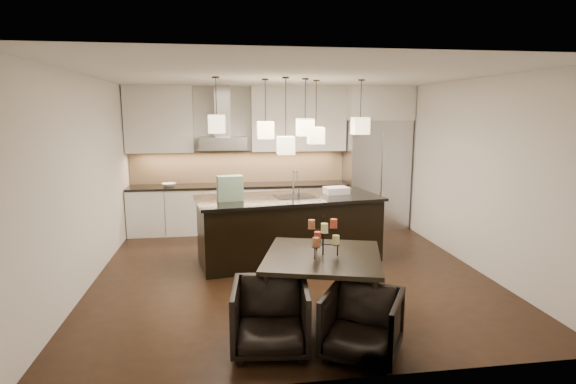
{
  "coord_description": "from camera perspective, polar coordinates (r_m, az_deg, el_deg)",
  "views": [
    {
      "loc": [
        -0.93,
        -6.23,
        2.31
      ],
      "look_at": [
        0.0,
        0.2,
        1.15
      ],
      "focal_mm": 28.0,
      "sensor_mm": 36.0,
      "label": 1
    }
  ],
  "objects": [
    {
      "name": "floor",
      "position": [
        6.71,
        0.25,
        -10.09
      ],
      "size": [
        5.5,
        5.5,
        0.02
      ],
      "primitive_type": "cube",
      "color": "black",
      "rests_on": "ground"
    },
    {
      "name": "ceiling",
      "position": [
        6.32,
        0.27,
        14.66
      ],
      "size": [
        5.5,
        5.5,
        0.02
      ],
      "primitive_type": "cube",
      "color": "white",
      "rests_on": "wall_back"
    },
    {
      "name": "wall_back",
      "position": [
        9.08,
        -2.33,
        4.38
      ],
      "size": [
        5.5,
        0.02,
        2.8
      ],
      "primitive_type": "cube",
      "color": "silver",
      "rests_on": "ground"
    },
    {
      "name": "wall_front",
      "position": [
        3.71,
        6.61,
        -4.19
      ],
      "size": [
        5.5,
        0.02,
        2.8
      ],
      "primitive_type": "cube",
      "color": "silver",
      "rests_on": "ground"
    },
    {
      "name": "wall_left",
      "position": [
        6.56,
        -24.35,
        1.23
      ],
      "size": [
        0.02,
        5.5,
        2.8
      ],
      "primitive_type": "cube",
      "color": "silver",
      "rests_on": "ground"
    },
    {
      "name": "wall_right",
      "position": [
        7.3,
        22.23,
        2.21
      ],
      "size": [
        0.02,
        5.5,
        2.8
      ],
      "primitive_type": "cube",
      "color": "silver",
      "rests_on": "ground"
    },
    {
      "name": "refrigerator",
      "position": [
        9.21,
        11.05,
        2.24
      ],
      "size": [
        1.2,
        0.72,
        2.15
      ],
      "primitive_type": "cube",
      "color": "#B7B7BA",
      "rests_on": "floor"
    },
    {
      "name": "fridge_panel",
      "position": [
        9.13,
        11.35,
        10.97
      ],
      "size": [
        1.26,
        0.72,
        0.65
      ],
      "primitive_type": "cube",
      "color": "silver",
      "rests_on": "refrigerator"
    },
    {
      "name": "lower_cabinets",
      "position": [
        8.87,
        -6.09,
        -2.1
      ],
      "size": [
        4.21,
        0.62,
        0.88
      ],
      "primitive_type": "cube",
      "color": "silver",
      "rests_on": "floor"
    },
    {
      "name": "countertop",
      "position": [
        8.78,
        -6.14,
        0.83
      ],
      "size": [
        4.21,
        0.66,
        0.04
      ],
      "primitive_type": "cube",
      "color": "black",
      "rests_on": "lower_cabinets"
    },
    {
      "name": "backsplash",
      "position": [
        9.03,
        -6.26,
        3.23
      ],
      "size": [
        4.21,
        0.02,
        0.63
      ],
      "primitive_type": "cube",
      "color": "#D6B185",
      "rests_on": "countertop"
    },
    {
      "name": "upper_cab_left",
      "position": [
        8.88,
        -16.03,
        8.87
      ],
      "size": [
        1.25,
        0.35,
        1.25
      ],
      "primitive_type": "cube",
      "color": "silver",
      "rests_on": "wall_back"
    },
    {
      "name": "upper_cab_right",
      "position": [
        8.93,
        1.34,
        9.26
      ],
      "size": [
        1.85,
        0.35,
        1.25
      ],
      "primitive_type": "cube",
      "color": "silver",
      "rests_on": "wall_back"
    },
    {
      "name": "hood_canopy",
      "position": [
        8.73,
        -8.24,
        6.15
      ],
      "size": [
        0.9,
        0.52,
        0.24
      ],
      "primitive_type": "cube",
      "color": "#B7B7BA",
      "rests_on": "wall_back"
    },
    {
      "name": "hood_chimney",
      "position": [
        8.82,
        -8.34,
        10.09
      ],
      "size": [
        0.3,
        0.28,
        0.96
      ],
      "primitive_type": "cube",
      "color": "#B7B7BA",
      "rests_on": "hood_canopy"
    },
    {
      "name": "fruit_bowl",
      "position": [
        8.78,
        -14.88,
        0.89
      ],
      "size": [
        0.33,
        0.33,
        0.06
      ],
      "primitive_type": "imported",
      "rotation": [
        0.0,
        0.0,
        0.35
      ],
      "color": "silver",
      "rests_on": "countertop"
    },
    {
      "name": "island_body",
      "position": [
        7.11,
        0.07,
        -4.77
      ],
      "size": [
        2.88,
        1.49,
        0.97
      ],
      "primitive_type": "cube",
      "rotation": [
        0.0,
        0.0,
        0.15
      ],
      "color": "black",
      "rests_on": "floor"
    },
    {
      "name": "island_top",
      "position": [
        6.99,
        0.07,
        -0.77
      ],
      "size": [
        2.98,
        1.59,
        0.04
      ],
      "primitive_type": "cube",
      "rotation": [
        0.0,
        0.0,
        0.15
      ],
      "color": "black",
      "rests_on": "island_body"
    },
    {
      "name": "faucet",
      "position": [
        7.09,
        0.66,
        1.27
      ],
      "size": [
        0.15,
        0.28,
        0.42
      ],
      "primitive_type": null,
      "rotation": [
        0.0,
        0.0,
        0.15
      ],
      "color": "silver",
      "rests_on": "island_top"
    },
    {
      "name": "tote_bag",
      "position": [
        6.71,
        -7.38,
        0.48
      ],
      "size": [
        0.4,
        0.25,
        0.37
      ],
      "primitive_type": "cube",
      "rotation": [
        0.0,
        0.0,
        0.15
      ],
      "color": "#1A613E",
      "rests_on": "island_top"
    },
    {
      "name": "food_container",
      "position": [
        7.27,
        6.15,
        0.21
      ],
      "size": [
        0.41,
        0.32,
        0.11
      ],
      "primitive_type": "cube",
      "rotation": [
        0.0,
        0.0,
        0.15
      ],
      "color": "silver",
      "rests_on": "island_top"
    },
    {
      "name": "dining_table",
      "position": [
        5.16,
        4.4,
        -11.92
      ],
      "size": [
        1.55,
        1.55,
        0.75
      ],
      "primitive_type": null,
      "rotation": [
        0.0,
        0.0,
        -0.28
      ],
      "color": "black",
      "rests_on": "floor"
    },
    {
      "name": "candelabra",
      "position": [
        4.97,
        4.49,
        -5.53
      ],
      "size": [
        0.45,
        0.45,
        0.44
      ],
      "primitive_type": null,
      "rotation": [
        0.0,
        0.0,
        -0.28
      ],
      "color": "black",
      "rests_on": "dining_table"
    },
    {
      "name": "candle_a",
      "position": [
        4.98,
        6.1,
        -6.04
      ],
      "size": [
        0.09,
        0.09,
        0.1
      ],
      "primitive_type": "cylinder",
      "rotation": [
        0.0,
        0.0,
        -0.28
      ],
      "color": "#EAE290",
      "rests_on": "candelabra"
    },
    {
      "name": "candle_b",
      "position": [
        5.1,
        3.77,
        -5.6
      ],
      "size": [
        0.09,
        0.09,
        0.1
      ],
      "primitive_type": "cylinder",
      "rotation": [
        0.0,
        0.0,
        -0.28
      ],
      "color": "#BD412B",
      "rests_on": "candelabra"
    },
    {
      "name": "candle_c",
      "position": [
        4.87,
        3.57,
        -6.37
      ],
      "size": [
        0.09,
        0.09,
        0.1
      ],
      "primitive_type": "cylinder",
      "rotation": [
        0.0,
        0.0,
        -0.28
      ],
      "color": "#9F5938",
      "rests_on": "candelabra"
    },
    {
      "name": "candle_d",
      "position": [
        5.02,
        5.82,
        -3.99
      ],
      "size": [
        0.09,
        0.09,
        0.1
      ],
      "primitive_type": "cylinder",
      "rotation": [
        0.0,
        0.0,
        -0.28
      ],
      "color": "#BD412B",
      "rests_on": "candelabra"
    },
    {
      "name": "candle_e",
      "position": [
        4.97,
        3.01,
        -4.11
      ],
      "size": [
        0.09,
        0.09,
        0.1
      ],
      "primitive_type": "cylinder",
      "rotation": [
        0.0,
        0.0,
        -0.28
      ],
      "color": "#9F5938",
      "rests_on": "candelabra"
    },
    {
      "name": "candle_f",
      "position": [
        4.81,
        4.66,
        -4.6
      ],
      "size": [
        0.09,
        0.09,
        0.1
      ],
      "primitive_type": "cylinder",
      "rotation": [
        0.0,
        0.0,
        -0.28
      ],
      "color": "#EAE290",
      "rests_on": "candelabra"
    },
    {
      "name": "armchair_left",
      "position": [
        4.54,
        -2.24,
        -15.58
      ],
      "size": [
        0.81,
        0.83,
        0.69
      ],
      "primitive_type": "imported",
      "rotation": [
        0.0,
        0.0,
        -0.1
      ],
      "color": "black",
      "rests_on": "floor"
    },
    {
      "name": "armchair_right",
      "position": [
        4.5,
        9.37,
        -16.27
      ],
      "size": [
        0.96,
        0.96,
        0.65
      ],
      "primitive_type": "imported",
      "rotation": [
        0.0,
        0.0,
        -0.53
      ],
      "color": "black",
      "rests_on": "floor"
    },
    {
      "name": "pendant_a",
      "position": [
        6.58,
        -9.03,
        8.52
      ],
      "size": [
        0.24,
        0.24,
        0.26
      ],
      "primitive_type": "cube",
      "color": "beige",
      "rests_on": "ceiling"
    },
    {
      "name": "pendant_b",
      "position": [
        6.91,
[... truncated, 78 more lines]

